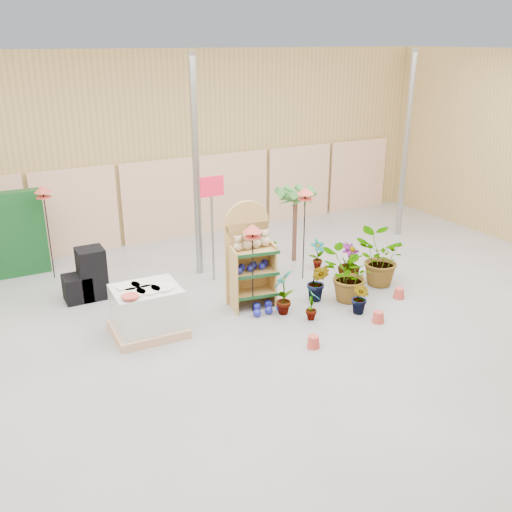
% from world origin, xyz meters
% --- Properties ---
extents(room, '(15.20, 12.10, 4.70)m').
position_xyz_m(room, '(0.00, 0.91, 2.21)').
color(room, slate).
rests_on(room, ground).
extents(display_shelf, '(0.91, 0.65, 1.99)m').
position_xyz_m(display_shelf, '(0.24, 1.66, 0.91)').
color(display_shelf, '#A98144').
rests_on(display_shelf, ground).
extents(teddy_bears, '(0.74, 0.19, 0.31)m').
position_xyz_m(teddy_bears, '(0.27, 1.57, 1.26)').
color(teddy_bears, tan).
rests_on(teddy_bears, display_shelf).
extents(gazing_balls_shelf, '(0.73, 0.25, 0.14)m').
position_xyz_m(gazing_balls_shelf, '(0.24, 1.55, 0.78)').
color(gazing_balls_shelf, navy).
rests_on(gazing_balls_shelf, display_shelf).
extents(gazing_balls_floor, '(0.63, 0.39, 0.15)m').
position_xyz_m(gazing_balls_floor, '(0.34, 1.18, 0.07)').
color(gazing_balls_floor, navy).
rests_on(gazing_balls_floor, ground).
extents(pallet_stack, '(1.21, 1.02, 0.88)m').
position_xyz_m(pallet_stack, '(-1.82, 1.41, 0.42)').
color(pallet_stack, tan).
rests_on(pallet_stack, ground).
extents(charcoal_planters, '(0.80, 0.50, 1.00)m').
position_xyz_m(charcoal_planters, '(-2.39, 3.31, 0.42)').
color(charcoal_planters, black).
rests_on(charcoal_planters, ground).
extents(offer_sign, '(0.50, 0.08, 2.20)m').
position_xyz_m(offer_sign, '(0.10, 2.98, 1.57)').
color(offer_sign, gray).
rests_on(offer_sign, ground).
extents(bird_table_front, '(0.34, 0.34, 1.69)m').
position_xyz_m(bird_table_front, '(0.13, 1.32, 1.56)').
color(bird_table_front, black).
rests_on(bird_table_front, ground).
extents(bird_table_right, '(0.34, 0.34, 1.96)m').
position_xyz_m(bird_table_right, '(1.77, 2.18, 1.82)').
color(bird_table_right, black).
rests_on(bird_table_right, ground).
extents(bird_table_back, '(0.34, 0.34, 1.98)m').
position_xyz_m(bird_table_back, '(-2.81, 4.68, 1.84)').
color(bird_table_back, black).
rests_on(bird_table_back, ground).
extents(palm, '(0.70, 0.70, 1.79)m').
position_xyz_m(palm, '(2.16, 3.16, 1.53)').
color(palm, brown).
rests_on(palm, ground).
extents(potted_plant_0, '(0.53, 0.55, 0.86)m').
position_xyz_m(potted_plant_0, '(0.59, 0.99, 0.43)').
color(potted_plant_0, '#306E29').
rests_on(potted_plant_0, ground).
extents(potted_plant_1, '(0.53, 0.53, 0.76)m').
position_xyz_m(potted_plant_1, '(1.44, 1.15, 0.38)').
color(potted_plant_1, '#306E29').
rests_on(potted_plant_1, ground).
extents(potted_plant_2, '(0.95, 0.83, 1.06)m').
position_xyz_m(potted_plant_2, '(1.93, 0.86, 0.53)').
color(potted_plant_2, '#306E29').
rests_on(potted_plant_2, ground).
extents(potted_plant_3, '(0.62, 0.62, 0.83)m').
position_xyz_m(potted_plant_3, '(2.51, 1.59, 0.41)').
color(potted_plant_3, '#306E29').
rests_on(potted_plant_3, ground).
extents(potted_plant_4, '(0.36, 0.25, 0.67)m').
position_xyz_m(potted_plant_4, '(2.35, 2.52, 0.33)').
color(potted_plant_4, '#306E29').
rests_on(potted_plant_4, ground).
extents(potted_plant_5, '(0.27, 0.32, 0.54)m').
position_xyz_m(potted_plant_5, '(0.72, 1.76, 0.27)').
color(potted_plant_5, '#306E29').
rests_on(potted_plant_5, ground).
extents(potted_plant_6, '(0.73, 0.84, 0.91)m').
position_xyz_m(potted_plant_6, '(1.16, 2.71, 0.46)').
color(potted_plant_6, '#306E29').
rests_on(potted_plant_6, ground).
extents(potted_plant_8, '(0.32, 0.39, 0.65)m').
position_xyz_m(potted_plant_8, '(0.91, 0.53, 0.32)').
color(potted_plant_8, '#306E29').
rests_on(potted_plant_8, ground).
extents(potted_plant_9, '(0.29, 0.36, 0.63)m').
position_xyz_m(potted_plant_9, '(1.81, 0.31, 0.31)').
color(potted_plant_9, '#306E29').
rests_on(potted_plant_9, ground).
extents(potted_plant_10, '(1.32, 1.33, 1.11)m').
position_xyz_m(potted_plant_10, '(2.94, 1.22, 0.56)').
color(potted_plant_10, '#306E29').
rests_on(potted_plant_10, ground).
extents(potted_plant_11, '(0.40, 0.40, 0.56)m').
position_xyz_m(potted_plant_11, '(0.86, 2.41, 0.28)').
color(potted_plant_11, '#306E29').
rests_on(potted_plant_11, ground).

